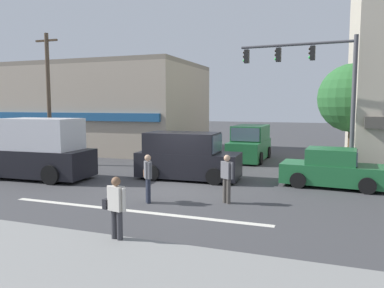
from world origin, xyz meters
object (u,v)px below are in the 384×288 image
at_px(pedestrian_mid_crossing, 227,176).
at_px(utility_pole_near_left, 49,97).
at_px(van_crossing_center, 250,144).
at_px(pedestrian_far_side, 148,175).
at_px(box_truck_waiting_far, 36,151).
at_px(traffic_light_mast, 321,82).
at_px(sedan_crossing_leftbound, 333,170).
at_px(pedestrian_foreground_with_bag, 116,206).
at_px(van_crossing_rightbound, 187,157).
at_px(street_tree, 353,98).

bearing_deg(pedestrian_mid_crossing, utility_pole_near_left, 157.39).
xyz_separation_m(van_crossing_center, pedestrian_far_side, (-1.34, -11.10, -0.05)).
relative_size(utility_pole_near_left, pedestrian_far_side, 4.35).
bearing_deg(utility_pole_near_left, box_truck_waiting_far, -58.24).
distance_m(utility_pole_near_left, traffic_light_mast, 14.33).
bearing_deg(utility_pole_near_left, pedestrian_mid_crossing, -22.61).
bearing_deg(box_truck_waiting_far, utility_pole_near_left, 121.76).
relative_size(sedan_crossing_leftbound, pedestrian_foreground_with_bag, 2.52).
bearing_deg(van_crossing_rightbound, van_crossing_center, 76.88).
bearing_deg(van_crossing_center, street_tree, -14.56).
bearing_deg(street_tree, pedestrian_mid_crossing, -116.31).
height_order(sedan_crossing_leftbound, pedestrian_far_side, pedestrian_far_side).
bearing_deg(sedan_crossing_leftbound, pedestrian_mid_crossing, -130.68).
relative_size(street_tree, van_crossing_center, 1.18).
bearing_deg(pedestrian_foreground_with_bag, street_tree, 66.49).
relative_size(traffic_light_mast, van_crossing_rightbound, 1.33).
bearing_deg(utility_pole_near_left, van_crossing_rightbound, -8.32).
relative_size(traffic_light_mast, sedan_crossing_leftbound, 1.47).
relative_size(street_tree, traffic_light_mast, 0.88).
distance_m(box_truck_waiting_far, pedestrian_foreground_with_bag, 9.81).
bearing_deg(street_tree, pedestrian_foreground_with_bag, -113.51).
relative_size(utility_pole_near_left, pedestrian_mid_crossing, 4.35).
bearing_deg(pedestrian_mid_crossing, box_truck_waiting_far, 172.17).
distance_m(street_tree, box_truck_waiting_far, 15.79).
xyz_separation_m(utility_pole_near_left, sedan_crossing_leftbound, (14.91, -0.79, -3.07)).
bearing_deg(pedestrian_foreground_with_bag, sedan_crossing_leftbound, 60.29).
height_order(box_truck_waiting_far, pedestrian_far_side, box_truck_waiting_far).
bearing_deg(traffic_light_mast, van_crossing_rightbound, -167.35).
xyz_separation_m(van_crossing_center, pedestrian_foreground_with_bag, (-0.28, -14.91, -0.05)).
xyz_separation_m(street_tree, utility_pole_near_left, (-15.83, -4.03, 0.08)).
height_order(street_tree, box_truck_waiting_far, street_tree).
xyz_separation_m(traffic_light_mast, sedan_crossing_leftbound, (0.59, -0.78, -3.59)).
distance_m(pedestrian_foreground_with_bag, pedestrian_far_side, 3.95).
xyz_separation_m(box_truck_waiting_far, pedestrian_foreground_with_bag, (7.81, -5.93, -0.30)).
bearing_deg(box_truck_waiting_far, pedestrian_far_side, -17.50).
bearing_deg(pedestrian_far_side, street_tree, 54.38).
bearing_deg(van_crossing_rightbound, utility_pole_near_left, 171.68).
bearing_deg(van_crossing_center, van_crossing_rightbound, -103.12).
bearing_deg(pedestrian_mid_crossing, street_tree, 63.69).
height_order(box_truck_waiting_far, pedestrian_foreground_with_bag, box_truck_waiting_far).
height_order(van_crossing_rightbound, pedestrian_mid_crossing, van_crossing_rightbound).
distance_m(utility_pole_near_left, box_truck_waiting_far, 4.83).
bearing_deg(pedestrian_mid_crossing, van_crossing_center, 96.78).
xyz_separation_m(utility_pole_near_left, box_truck_waiting_far, (2.17, -3.50, -2.52)).
height_order(van_crossing_center, pedestrian_mid_crossing, van_crossing_center).
relative_size(van_crossing_rightbound, van_crossing_center, 1.01).
bearing_deg(sedan_crossing_leftbound, traffic_light_mast, 127.06).
bearing_deg(traffic_light_mast, sedan_crossing_leftbound, -52.94).
xyz_separation_m(pedestrian_mid_crossing, pedestrian_far_side, (-2.56, -0.85, 0.00)).
bearing_deg(pedestrian_mid_crossing, pedestrian_foreground_with_bag, -107.89).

